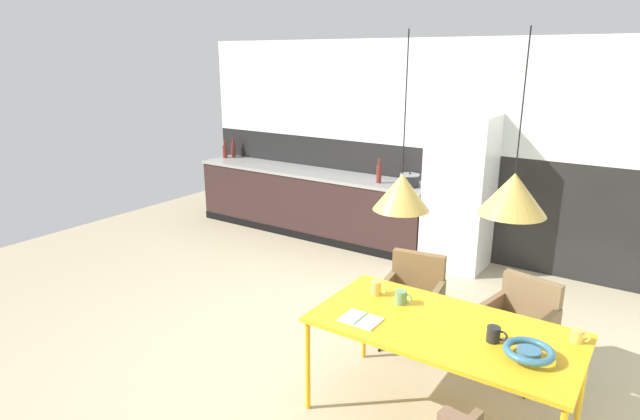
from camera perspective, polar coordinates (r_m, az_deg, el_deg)
The scene contains 20 objects.
ground_plane at distance 4.53m, azimuth -2.85°, elevation -16.03°, with size 9.59×9.59×0.00m, color tan.
back_wall_splashback_dark at distance 6.84m, azimuth 13.00°, elevation 0.94°, with size 7.38×0.12×1.31m, color black.
back_wall_panel_upper at distance 6.62m, azimuth 13.74°, elevation 11.97°, with size 7.38×0.12×1.31m, color silver.
kitchen_counter at distance 7.40m, azimuth -1.11°, elevation 0.84°, with size 3.54×0.63×0.90m.
refrigerator_column at distance 6.34m, azimuth 14.79°, elevation 1.88°, with size 0.70×0.60×1.80m, color silver.
dining_table at distance 3.66m, azimuth 13.19°, elevation -12.65°, with size 1.71×0.88×0.72m.
armchair_head_of_table at distance 4.43m, azimuth 21.00°, elevation -10.48°, with size 0.56×0.56×0.78m.
armchair_corner_seat at distance 4.64m, azimuth 10.09°, elevation -8.34°, with size 0.54×0.53×0.79m.
fruit_bowl at distance 3.41m, azimuth 21.60°, elevation -14.03°, with size 0.29×0.29×0.07m.
open_book at distance 3.62m, azimuth 4.40°, elevation -11.69°, with size 0.26×0.20×0.02m.
mug_wide_latte at distance 3.86m, azimuth 8.77°, elevation -9.29°, with size 0.13×0.09×0.10m.
mug_tall_blue at distance 3.97m, azimuth 6.09°, elevation -8.37°, with size 0.13×0.08×0.11m.
mug_white_ceramic at distance 3.71m, azimuth 25.99°, elevation -12.11°, with size 0.12×0.07×0.09m.
mug_short_terracotta at distance 3.52m, azimuth 18.26°, elevation -12.62°, with size 0.13×0.08×0.10m.
cooking_pot at distance 6.49m, azimuth 9.64°, elevation 3.17°, with size 0.24×0.24×0.18m.
bottle_oil_tall at distance 6.61m, azimuth 6.38°, elevation 4.00°, with size 0.06×0.06×0.31m.
bottle_wine_green at distance 8.41m, azimuth -9.34°, elevation 6.47°, with size 0.06×0.06×0.30m.
bottle_vinegar_dark at distance 8.36m, azimuth -10.22°, elevation 6.28°, with size 0.07×0.07×0.28m.
pendant_lamp_over_table_near at distance 3.44m, azimuth 8.80°, elevation 1.97°, with size 0.37×0.37×1.11m.
pendant_lamp_over_table_far at distance 3.23m, azimuth 20.12°, elevation 1.66°, with size 0.39×0.39×1.04m.
Camera 1 is at (2.32, -3.05, 2.43)m, focal length 29.67 mm.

